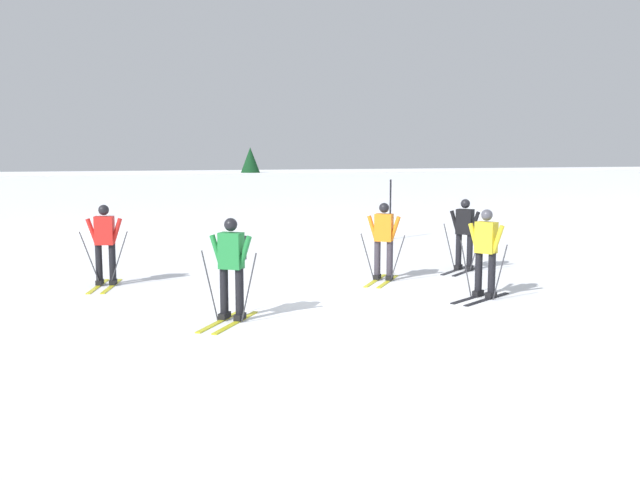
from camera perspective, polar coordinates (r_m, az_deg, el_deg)
ground_plane at (r=12.91m, az=0.32°, el=-5.05°), size 120.00×120.00×0.00m
far_snow_ridge at (r=30.67m, az=-14.31°, el=3.65°), size 80.00×8.26×2.02m
skier_orange at (r=14.84m, az=5.43°, el=0.24°), size 1.38×1.41×1.71m
skier_green at (r=11.24m, az=-7.45°, el=-1.97°), size 1.35×1.44×1.71m
skier_yellow at (r=13.32m, az=13.80°, el=-0.88°), size 1.61×0.98×1.71m
skier_red at (r=14.89m, az=-17.69°, el=-0.04°), size 0.95×1.63×1.71m
skier_black at (r=16.44m, az=12.10°, el=0.63°), size 1.55×1.16×1.71m
trail_marker_pole at (r=22.32m, az=5.96°, el=2.58°), size 0.06×0.06×1.97m
conifer_far_right at (r=29.62m, az=-5.89°, el=5.39°), size 1.88×1.88×3.12m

